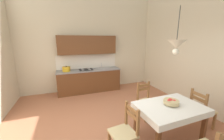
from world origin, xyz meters
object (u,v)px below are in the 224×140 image
kitchen_cabinetry (89,70)px  pendant_lamp (176,44)px  dining_table (170,112)px  dining_chair_window_side (201,110)px  dining_chair_kitchen_side (146,101)px  fruit_bowl (171,102)px  dining_chair_tv_side (125,132)px

kitchen_cabinetry → pendant_lamp: (0.96, -3.33, 1.11)m
dining_table → pendant_lamp: size_ratio=1.65×
dining_chair_window_side → dining_chair_kitchen_side: size_ratio=1.00×
fruit_bowl → pendant_lamp: bearing=-140.5°
dining_chair_kitchen_side → fruit_bowl: (-0.00, -0.83, 0.37)m
dining_table → dining_chair_window_side: 1.01m
dining_chair_tv_side → fruit_bowl: dining_chair_tv_side is taller
kitchen_cabinetry → dining_chair_tv_side: kitchen_cabinetry is taller
kitchen_cabinetry → dining_chair_tv_side: bearing=-89.4°
dining_table → dining_chair_tv_side: (-1.01, -0.03, -0.17)m
fruit_bowl → pendant_lamp: 1.17m
pendant_lamp → dining_chair_window_side: bearing=6.5°
kitchen_cabinetry → dining_chair_kitchen_side: (1.09, -2.38, -0.41)m
kitchen_cabinetry → pendant_lamp: size_ratio=3.03×
dining_chair_window_side → dining_table: bearing=-177.5°
fruit_bowl → kitchen_cabinetry: bearing=108.8°
dining_table → dining_chair_kitchen_side: size_ratio=1.43×
dining_table → dining_chair_tv_side: size_ratio=1.43×
dining_chair_tv_side → dining_chair_window_side: bearing=2.2°
kitchen_cabinetry → fruit_bowl: bearing=-71.2°
dining_chair_kitchen_side → fruit_bowl: dining_chair_kitchen_side is taller
dining_chair_kitchen_side → pendant_lamp: 1.80m
dining_chair_window_side → dining_chair_kitchen_side: bearing=138.8°
dining_chair_kitchen_side → fruit_bowl: size_ratio=3.10×
dining_chair_kitchen_side → dining_chair_tv_side: bearing=-139.6°
dining_table → dining_chair_window_side: bearing=2.5°
dining_chair_kitchen_side → pendant_lamp: size_ratio=1.16×
kitchen_cabinetry → dining_chair_tv_side: size_ratio=2.63×
dining_table → fruit_bowl: (0.04, 0.04, 0.20)m
dining_chair_tv_side → fruit_bowl: size_ratio=3.10×
kitchen_cabinetry → dining_chair_kitchen_side: kitchen_cabinetry is taller
kitchen_cabinetry → fruit_bowl: kitchen_cabinetry is taller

